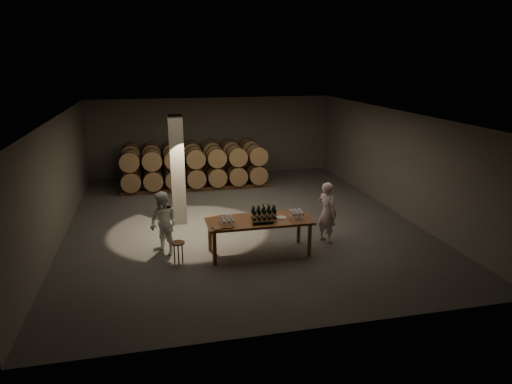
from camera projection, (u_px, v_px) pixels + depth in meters
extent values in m
plane|color=#55524F|center=(240.00, 220.00, 13.86)|extent=(12.00, 12.00, 0.00)
plane|color=#605E59|center=(239.00, 114.00, 12.96)|extent=(12.00, 12.00, 0.00)
plane|color=slate|center=(213.00, 137.00, 19.03)|extent=(10.00, 0.00, 10.00)
plane|color=slate|center=(306.00, 248.00, 7.80)|extent=(10.00, 0.00, 10.00)
plane|color=slate|center=(59.00, 179.00, 12.34)|extent=(0.00, 12.00, 12.00)
plane|color=slate|center=(394.00, 161.00, 14.48)|extent=(0.00, 12.00, 12.00)
cube|color=slate|center=(177.00, 171.00, 13.22)|extent=(0.40, 0.40, 3.20)
cylinder|color=brown|center=(215.00, 248.00, 10.75)|extent=(0.10, 0.10, 0.84)
cylinder|color=brown|center=(309.00, 240.00, 11.25)|extent=(0.10, 0.10, 0.84)
cylinder|color=brown|center=(210.00, 235.00, 11.56)|extent=(0.10, 0.10, 0.84)
cylinder|color=brown|center=(299.00, 228.00, 12.06)|extent=(0.10, 0.10, 0.84)
cube|color=brown|center=(259.00, 221.00, 11.28)|extent=(2.60, 1.10, 0.06)
cube|color=brown|center=(193.00, 180.00, 18.22)|extent=(5.48, 0.10, 0.12)
cube|color=brown|center=(192.00, 176.00, 18.79)|extent=(5.48, 0.10, 0.12)
cylinder|color=#A67D4B|center=(132.00, 171.00, 17.89)|extent=(0.70, 0.95, 0.70)
cylinder|color=black|center=(132.00, 173.00, 17.65)|extent=(0.73, 0.04, 0.73)
cylinder|color=black|center=(133.00, 170.00, 18.13)|extent=(0.73, 0.04, 0.73)
cylinder|color=#A67D4B|center=(153.00, 170.00, 18.06)|extent=(0.70, 0.95, 0.70)
cylinder|color=black|center=(153.00, 172.00, 17.81)|extent=(0.73, 0.04, 0.73)
cylinder|color=black|center=(153.00, 169.00, 18.30)|extent=(0.73, 0.04, 0.73)
cylinder|color=#A67D4B|center=(173.00, 169.00, 18.22)|extent=(0.70, 0.95, 0.70)
cylinder|color=black|center=(173.00, 171.00, 17.98)|extent=(0.73, 0.04, 0.73)
cylinder|color=black|center=(172.00, 168.00, 18.47)|extent=(0.73, 0.04, 0.73)
cylinder|color=#A67D4B|center=(192.00, 168.00, 18.39)|extent=(0.70, 0.95, 0.70)
cylinder|color=black|center=(193.00, 170.00, 18.15)|extent=(0.73, 0.04, 0.73)
cylinder|color=black|center=(192.00, 167.00, 18.63)|extent=(0.73, 0.04, 0.73)
cylinder|color=#A67D4B|center=(212.00, 167.00, 18.56)|extent=(0.70, 0.95, 0.70)
cylinder|color=black|center=(212.00, 169.00, 18.31)|extent=(0.73, 0.04, 0.73)
cylinder|color=black|center=(211.00, 166.00, 18.80)|extent=(0.73, 0.04, 0.73)
cylinder|color=#A67D4B|center=(230.00, 166.00, 18.72)|extent=(0.70, 0.95, 0.70)
cylinder|color=black|center=(231.00, 168.00, 18.48)|extent=(0.73, 0.04, 0.73)
cylinder|color=black|center=(229.00, 165.00, 18.97)|extent=(0.73, 0.04, 0.73)
cylinder|color=#A67D4B|center=(249.00, 165.00, 18.89)|extent=(0.70, 0.95, 0.70)
cylinder|color=black|center=(250.00, 167.00, 18.65)|extent=(0.73, 0.04, 0.73)
cylinder|color=black|center=(248.00, 164.00, 19.13)|extent=(0.73, 0.04, 0.73)
cylinder|color=#A67D4B|center=(131.00, 153.00, 17.68)|extent=(0.70, 0.95, 0.70)
cylinder|color=black|center=(131.00, 154.00, 17.44)|extent=(0.73, 0.04, 0.73)
cylinder|color=black|center=(131.00, 152.00, 17.93)|extent=(0.73, 0.04, 0.73)
cylinder|color=#A67D4B|center=(152.00, 152.00, 17.85)|extent=(0.70, 0.95, 0.70)
cylinder|color=black|center=(152.00, 153.00, 17.61)|extent=(0.73, 0.04, 0.73)
cylinder|color=black|center=(152.00, 151.00, 18.09)|extent=(0.73, 0.04, 0.73)
cylinder|color=#A67D4B|center=(172.00, 151.00, 18.02)|extent=(0.70, 0.95, 0.70)
cylinder|color=black|center=(172.00, 152.00, 17.77)|extent=(0.73, 0.04, 0.73)
cylinder|color=black|center=(171.00, 150.00, 18.26)|extent=(0.73, 0.04, 0.73)
cylinder|color=#A67D4B|center=(192.00, 150.00, 18.18)|extent=(0.70, 0.95, 0.70)
cylinder|color=black|center=(192.00, 152.00, 17.94)|extent=(0.73, 0.04, 0.73)
cylinder|color=black|center=(191.00, 149.00, 18.43)|extent=(0.73, 0.04, 0.73)
cylinder|color=#A67D4B|center=(211.00, 149.00, 18.35)|extent=(0.70, 0.95, 0.70)
cylinder|color=black|center=(212.00, 151.00, 18.11)|extent=(0.73, 0.04, 0.73)
cylinder|color=black|center=(210.00, 148.00, 18.59)|extent=(0.73, 0.04, 0.73)
cylinder|color=#A67D4B|center=(230.00, 149.00, 18.52)|extent=(0.70, 0.95, 0.70)
cylinder|color=black|center=(231.00, 150.00, 18.27)|extent=(0.73, 0.04, 0.73)
cylinder|color=black|center=(229.00, 147.00, 18.76)|extent=(0.73, 0.04, 0.73)
cylinder|color=#A67D4B|center=(249.00, 148.00, 18.68)|extent=(0.70, 0.95, 0.70)
cylinder|color=black|center=(250.00, 149.00, 18.44)|extent=(0.73, 0.04, 0.73)
cylinder|color=black|center=(248.00, 147.00, 18.93)|extent=(0.73, 0.04, 0.73)
cube|color=brown|center=(197.00, 189.00, 16.91)|extent=(5.48, 0.10, 0.12)
cube|color=brown|center=(195.00, 185.00, 17.48)|extent=(5.48, 0.10, 0.12)
cylinder|color=#A67D4B|center=(131.00, 180.00, 16.58)|extent=(0.70, 0.95, 0.70)
cylinder|color=black|center=(131.00, 182.00, 16.34)|extent=(0.73, 0.04, 0.73)
cylinder|color=black|center=(132.00, 179.00, 16.82)|extent=(0.73, 0.04, 0.73)
cylinder|color=#A67D4B|center=(153.00, 179.00, 16.75)|extent=(0.70, 0.95, 0.70)
cylinder|color=black|center=(153.00, 181.00, 16.50)|extent=(0.73, 0.04, 0.73)
cylinder|color=black|center=(153.00, 177.00, 16.99)|extent=(0.73, 0.04, 0.73)
cylinder|color=#A67D4B|center=(175.00, 178.00, 16.91)|extent=(0.70, 0.95, 0.70)
cylinder|color=black|center=(175.00, 180.00, 16.67)|extent=(0.73, 0.04, 0.73)
cylinder|color=black|center=(174.00, 176.00, 17.16)|extent=(0.73, 0.04, 0.73)
cylinder|color=#A67D4B|center=(196.00, 177.00, 17.08)|extent=(0.70, 0.95, 0.70)
cylinder|color=black|center=(196.00, 178.00, 16.84)|extent=(0.73, 0.04, 0.73)
cylinder|color=black|center=(195.00, 175.00, 17.32)|extent=(0.73, 0.04, 0.73)
cylinder|color=#A67D4B|center=(216.00, 176.00, 17.25)|extent=(0.70, 0.95, 0.70)
cylinder|color=black|center=(217.00, 177.00, 17.00)|extent=(0.73, 0.04, 0.73)
cylinder|color=black|center=(215.00, 174.00, 17.49)|extent=(0.73, 0.04, 0.73)
cylinder|color=#A67D4B|center=(237.00, 174.00, 17.41)|extent=(0.70, 0.95, 0.70)
cylinder|color=black|center=(238.00, 176.00, 17.17)|extent=(0.73, 0.04, 0.73)
cylinder|color=black|center=(235.00, 173.00, 17.66)|extent=(0.73, 0.04, 0.73)
cylinder|color=#A67D4B|center=(256.00, 173.00, 17.58)|extent=(0.70, 0.95, 0.70)
cylinder|color=black|center=(258.00, 175.00, 17.34)|extent=(0.73, 0.04, 0.73)
cylinder|color=black|center=(255.00, 172.00, 17.82)|extent=(0.73, 0.04, 0.73)
cylinder|color=#A67D4B|center=(130.00, 160.00, 16.37)|extent=(0.70, 0.95, 0.70)
cylinder|color=black|center=(129.00, 162.00, 16.13)|extent=(0.73, 0.04, 0.73)
cylinder|color=black|center=(130.00, 159.00, 16.62)|extent=(0.73, 0.04, 0.73)
cylinder|color=#A67D4B|center=(152.00, 159.00, 16.54)|extent=(0.70, 0.95, 0.70)
cylinder|color=black|center=(152.00, 161.00, 16.30)|extent=(0.73, 0.04, 0.73)
cylinder|color=black|center=(152.00, 158.00, 16.78)|extent=(0.73, 0.04, 0.73)
cylinder|color=#A67D4B|center=(174.00, 158.00, 16.71)|extent=(0.70, 0.95, 0.70)
cylinder|color=black|center=(174.00, 160.00, 16.46)|extent=(0.73, 0.04, 0.73)
cylinder|color=black|center=(173.00, 157.00, 16.95)|extent=(0.73, 0.04, 0.73)
cylinder|color=#A67D4B|center=(195.00, 157.00, 16.87)|extent=(0.70, 0.95, 0.70)
cylinder|color=black|center=(196.00, 159.00, 16.63)|extent=(0.73, 0.04, 0.73)
cylinder|color=black|center=(194.00, 156.00, 17.12)|extent=(0.73, 0.04, 0.73)
cylinder|color=#A67D4B|center=(216.00, 156.00, 17.04)|extent=(0.70, 0.95, 0.70)
cylinder|color=black|center=(217.00, 158.00, 16.80)|extent=(0.73, 0.04, 0.73)
cylinder|color=black|center=(215.00, 155.00, 17.28)|extent=(0.73, 0.04, 0.73)
cylinder|color=#A67D4B|center=(236.00, 155.00, 17.21)|extent=(0.70, 0.95, 0.70)
cylinder|color=black|center=(238.00, 157.00, 16.96)|extent=(0.73, 0.04, 0.73)
cylinder|color=black|center=(235.00, 154.00, 17.45)|extent=(0.73, 0.04, 0.73)
cylinder|color=#A67D4B|center=(256.00, 155.00, 17.37)|extent=(0.70, 0.95, 0.70)
cylinder|color=black|center=(258.00, 156.00, 17.13)|extent=(0.73, 0.04, 0.73)
cylinder|color=black|center=(255.00, 153.00, 17.62)|extent=(0.73, 0.04, 0.73)
cylinder|color=black|center=(254.00, 216.00, 11.16)|extent=(0.09, 0.09, 0.24)
cylinder|color=silver|center=(254.00, 216.00, 11.16)|extent=(0.09, 0.09, 0.08)
cylinder|color=black|center=(254.00, 209.00, 11.11)|extent=(0.03, 0.03, 0.10)
cylinder|color=gold|center=(254.00, 207.00, 11.09)|extent=(0.04, 0.04, 0.03)
cylinder|color=black|center=(253.00, 214.00, 11.30)|extent=(0.09, 0.09, 0.24)
cylinder|color=silver|center=(253.00, 214.00, 11.30)|extent=(0.09, 0.09, 0.08)
cylinder|color=black|center=(253.00, 207.00, 11.25)|extent=(0.03, 0.03, 0.10)
cylinder|color=maroon|center=(253.00, 205.00, 11.23)|extent=(0.04, 0.04, 0.03)
cylinder|color=black|center=(259.00, 216.00, 11.18)|extent=(0.09, 0.09, 0.24)
cylinder|color=silver|center=(259.00, 216.00, 11.19)|extent=(0.09, 0.09, 0.08)
cylinder|color=black|center=(259.00, 209.00, 11.14)|extent=(0.03, 0.03, 0.10)
cylinder|color=maroon|center=(259.00, 207.00, 11.12)|extent=(0.04, 0.04, 0.03)
cylinder|color=black|center=(258.00, 214.00, 11.32)|extent=(0.09, 0.09, 0.24)
cylinder|color=silver|center=(258.00, 214.00, 11.33)|extent=(0.09, 0.09, 0.08)
cylinder|color=black|center=(258.00, 207.00, 11.28)|extent=(0.03, 0.03, 0.10)
cylinder|color=gold|center=(258.00, 205.00, 11.26)|extent=(0.04, 0.04, 0.03)
cylinder|color=black|center=(265.00, 215.00, 11.21)|extent=(0.09, 0.09, 0.24)
cylinder|color=silver|center=(265.00, 216.00, 11.21)|extent=(0.09, 0.09, 0.08)
cylinder|color=black|center=(265.00, 209.00, 11.16)|extent=(0.03, 0.03, 0.10)
cylinder|color=gold|center=(265.00, 207.00, 11.15)|extent=(0.04, 0.04, 0.03)
cylinder|color=black|center=(263.00, 213.00, 11.35)|extent=(0.09, 0.09, 0.24)
cylinder|color=silver|center=(263.00, 214.00, 11.36)|extent=(0.09, 0.09, 0.08)
cylinder|color=black|center=(263.00, 207.00, 11.30)|extent=(0.03, 0.03, 0.10)
cylinder|color=maroon|center=(263.00, 205.00, 11.29)|extent=(0.04, 0.04, 0.03)
cylinder|color=black|center=(270.00, 215.00, 11.24)|extent=(0.09, 0.09, 0.24)
cylinder|color=silver|center=(270.00, 215.00, 11.24)|extent=(0.09, 0.09, 0.08)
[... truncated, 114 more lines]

